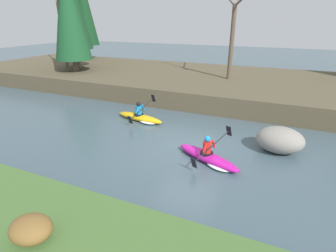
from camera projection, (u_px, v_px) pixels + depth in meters
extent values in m
plane|color=#425660|center=(188.00, 146.00, 10.76)|extent=(90.00, 90.00, 0.00)
cube|color=brown|center=(232.00, 85.00, 18.46)|extent=(44.00, 10.60, 1.09)
cylinder|color=#7A664C|center=(89.00, 52.00, 26.58)|extent=(0.36, 0.36, 1.39)
cone|color=#143D1E|center=(84.00, 8.00, 25.05)|extent=(2.34, 2.34, 6.68)
cylinder|color=#7A664C|center=(78.00, 58.00, 22.10)|extent=(0.36, 0.36, 1.49)
cone|color=#143D1E|center=(72.00, 7.00, 20.62)|extent=(2.66, 2.66, 6.37)
cylinder|color=brown|center=(75.00, 65.00, 20.27)|extent=(0.36, 0.36, 0.90)
cone|color=#194C28|center=(68.00, 10.00, 18.78)|extent=(2.69, 2.69, 6.98)
cylinder|color=#7A664C|center=(62.00, 35.00, 21.46)|extent=(0.28, 0.28, 5.18)
cylinder|color=brown|center=(232.00, 43.00, 17.00)|extent=(0.28, 0.28, 4.67)
ellipsoid|color=brown|center=(31.00, 229.00, 5.48)|extent=(0.95, 0.79, 0.52)
ellipsoid|color=#C61999|center=(207.00, 157.00, 9.58)|extent=(2.71, 1.64, 0.34)
cone|color=#C61999|center=(236.00, 170.00, 8.73)|extent=(0.40, 0.32, 0.20)
cylinder|color=black|center=(207.00, 153.00, 9.56)|extent=(0.63, 0.63, 0.08)
cylinder|color=red|center=(207.00, 147.00, 9.47)|extent=(0.40, 0.40, 0.42)
sphere|color=#1E89D1|center=(208.00, 139.00, 9.35)|extent=(0.30, 0.30, 0.23)
cylinder|color=red|center=(214.00, 144.00, 9.52)|extent=(0.17, 0.24, 0.35)
cylinder|color=red|center=(205.00, 148.00, 9.22)|extent=(0.17, 0.24, 0.35)
cylinder|color=black|center=(212.00, 146.00, 9.26)|extent=(0.81, 1.76, 0.65)
cube|color=black|center=(229.00, 131.00, 9.74)|extent=(0.25, 0.23, 0.41)
cube|color=black|center=(194.00, 163.00, 8.79)|extent=(0.25, 0.23, 0.41)
ellipsoid|color=white|center=(219.00, 165.00, 9.24)|extent=(1.29, 1.09, 0.18)
ellipsoid|color=yellow|center=(140.00, 118.00, 13.46)|extent=(2.76, 1.04, 0.34)
cone|color=yellow|center=(160.00, 122.00, 12.82)|extent=(0.38, 0.26, 0.20)
cylinder|color=black|center=(139.00, 115.00, 13.43)|extent=(0.55, 0.55, 0.08)
cylinder|color=#1984CC|center=(139.00, 110.00, 13.33)|extent=(0.35, 0.35, 0.42)
sphere|color=black|center=(139.00, 104.00, 13.21)|extent=(0.26, 0.26, 0.23)
cylinder|color=#1984CC|center=(143.00, 108.00, 13.44)|extent=(0.13, 0.24, 0.35)
cylinder|color=#1984CC|center=(137.00, 110.00, 13.06)|extent=(0.13, 0.24, 0.35)
cylinder|color=black|center=(142.00, 108.00, 13.17)|extent=(0.35, 1.89, 0.65)
cube|color=black|center=(153.00, 98.00, 13.79)|extent=(0.22, 0.19, 0.41)
cube|color=black|center=(130.00, 120.00, 12.55)|extent=(0.22, 0.19, 0.41)
ellipsoid|color=white|center=(148.00, 121.00, 13.21)|extent=(1.20, 0.87, 0.18)
ellipsoid|color=gray|center=(280.00, 140.00, 10.17)|extent=(1.79, 1.40, 1.01)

